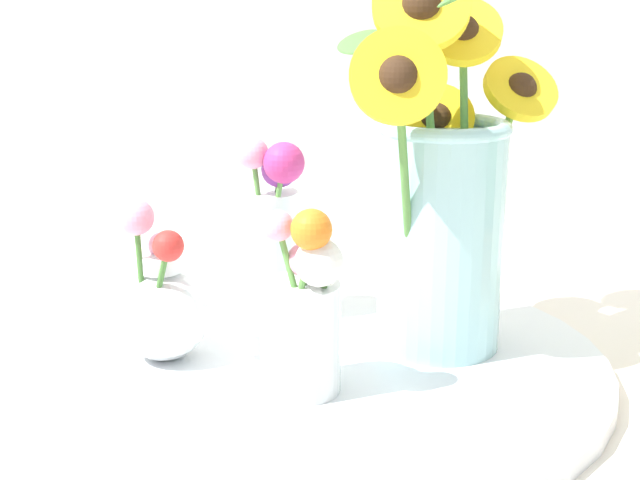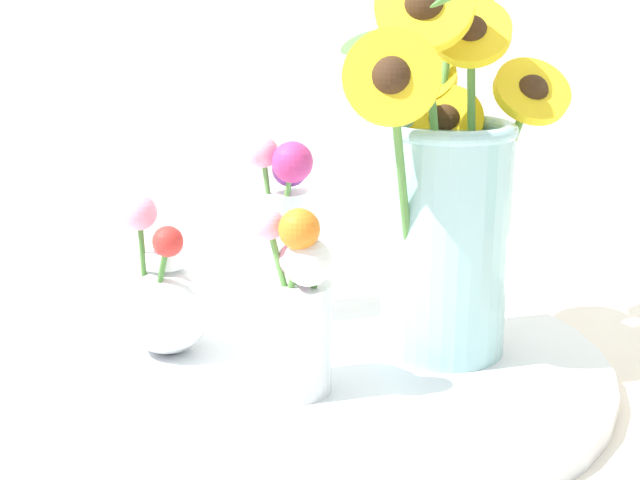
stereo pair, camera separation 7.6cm
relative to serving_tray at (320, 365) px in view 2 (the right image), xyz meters
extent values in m
plane|color=silver|center=(0.00, -0.06, -0.01)|extent=(6.00, 6.00, 0.00)
cylinder|color=silver|center=(0.00, 0.00, 0.00)|extent=(0.51, 0.51, 0.02)
cylinder|color=#9ED1D6|center=(0.11, 0.03, 0.11)|extent=(0.11, 0.11, 0.20)
torus|color=#9ED1D6|center=(0.11, 0.03, 0.21)|extent=(0.12, 0.12, 0.01)
cylinder|color=#568E42|center=(0.11, 0.07, 0.12)|extent=(0.02, 0.02, 0.18)
cylinder|color=yellow|center=(0.10, 0.07, 0.21)|extent=(0.08, 0.05, 0.07)
sphere|color=#382314|center=(0.10, 0.07, 0.21)|extent=(0.03, 0.03, 0.03)
cylinder|color=#568E42|center=(0.13, 0.05, 0.17)|extent=(0.02, 0.03, 0.24)
cylinder|color=yellow|center=(0.12, 0.06, 0.29)|extent=(0.07, 0.05, 0.06)
sphere|color=#382314|center=(0.12, 0.06, 0.29)|extent=(0.03, 0.03, 0.03)
cylinder|color=#568E42|center=(0.15, 0.05, 0.15)|extent=(0.06, 0.05, 0.17)
cylinder|color=yellow|center=(0.18, 0.07, 0.24)|extent=(0.08, 0.06, 0.07)
sphere|color=#382314|center=(0.18, 0.07, 0.24)|extent=(0.03, 0.03, 0.03)
cylinder|color=#568E42|center=(0.10, 0.03, 0.18)|extent=(0.04, 0.02, 0.26)
cylinder|color=yellow|center=(0.08, 0.02, 0.31)|extent=(0.09, 0.05, 0.08)
sphere|color=#382314|center=(0.08, 0.02, 0.31)|extent=(0.03, 0.03, 0.03)
cylinder|color=#568E42|center=(0.10, 0.08, 0.14)|extent=(0.05, 0.06, 0.21)
cylinder|color=yellow|center=(0.08, 0.10, 0.24)|extent=(0.07, 0.05, 0.06)
sphere|color=#382314|center=(0.08, 0.10, 0.24)|extent=(0.03, 0.03, 0.03)
cylinder|color=#568E42|center=(0.09, 0.08, 0.19)|extent=(0.04, 0.07, 0.24)
cylinder|color=yellow|center=(0.11, 0.11, 0.31)|extent=(0.07, 0.06, 0.06)
sphere|color=#382314|center=(0.11, 0.11, 0.31)|extent=(0.03, 0.03, 0.03)
cylinder|color=#568E42|center=(0.07, -0.02, 0.16)|extent=(0.03, 0.06, 0.19)
cylinder|color=yellow|center=(0.06, -0.05, 0.26)|extent=(0.08, 0.04, 0.08)
sphere|color=#382314|center=(0.06, -0.05, 0.26)|extent=(0.03, 0.03, 0.03)
ellipsoid|color=#477F38|center=(0.03, 0.03, 0.28)|extent=(0.05, 0.10, 0.03)
cylinder|color=white|center=(-0.01, -0.07, 0.05)|extent=(0.07, 0.07, 0.09)
cylinder|color=#568E42|center=(-0.01, -0.07, 0.07)|extent=(0.01, 0.01, 0.09)
sphere|color=pink|center=(-0.01, -0.07, 0.12)|extent=(0.03, 0.03, 0.03)
cylinder|color=#568E42|center=(0.00, -0.07, 0.08)|extent=(0.02, 0.03, 0.09)
sphere|color=white|center=(0.01, -0.08, 0.12)|extent=(0.04, 0.04, 0.04)
cylinder|color=#568E42|center=(-0.01, -0.08, 0.10)|extent=(0.02, 0.02, 0.10)
sphere|color=orange|center=(0.00, -0.09, 0.15)|extent=(0.03, 0.03, 0.03)
cylinder|color=#568E42|center=(-0.02, -0.08, 0.09)|extent=(0.03, 0.01, 0.11)
sphere|color=pink|center=(-0.03, -0.07, 0.15)|extent=(0.02, 0.02, 0.02)
sphere|color=white|center=(-0.14, -0.01, 0.05)|extent=(0.08, 0.08, 0.08)
cylinder|color=white|center=(-0.14, -0.01, 0.10)|extent=(0.04, 0.04, 0.02)
cylinder|color=#427533|center=(-0.15, -0.02, 0.08)|extent=(0.01, 0.01, 0.11)
sphere|color=pink|center=(-0.15, -0.02, 0.14)|extent=(0.03, 0.03, 0.03)
cylinder|color=#427533|center=(-0.14, 0.01, 0.07)|extent=(0.01, 0.01, 0.08)
sphere|color=pink|center=(-0.14, 0.00, 0.11)|extent=(0.02, 0.02, 0.02)
cylinder|color=#427533|center=(-0.14, -0.02, 0.07)|extent=(0.03, 0.02, 0.09)
sphere|color=red|center=(-0.12, -0.03, 0.12)|extent=(0.03, 0.03, 0.03)
cylinder|color=white|center=(-0.05, 0.10, 0.07)|extent=(0.06, 0.06, 0.13)
cylinder|color=#568E42|center=(-0.05, 0.08, 0.11)|extent=(0.03, 0.02, 0.13)
sphere|color=#C6337A|center=(-0.04, 0.07, 0.17)|extent=(0.04, 0.04, 0.04)
cylinder|color=#568E42|center=(-0.06, 0.08, 0.11)|extent=(0.02, 0.01, 0.13)
sphere|color=pink|center=(-0.07, 0.08, 0.18)|extent=(0.03, 0.03, 0.03)
cylinder|color=#568E42|center=(-0.05, 0.10, 0.10)|extent=(0.02, 0.01, 0.12)
sphere|color=purple|center=(-0.04, 0.09, 0.16)|extent=(0.03, 0.03, 0.03)
camera|label=1|loc=(0.02, -0.73, 0.33)|focal=50.00mm
camera|label=2|loc=(0.10, -0.73, 0.33)|focal=50.00mm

